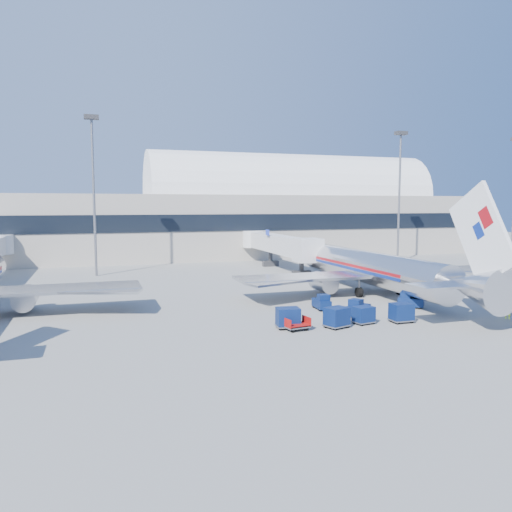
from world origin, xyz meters
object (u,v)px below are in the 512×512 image
object	(u,v)px
cart_train_a	(364,315)
barrier_far	(495,287)
cart_open_red	(297,326)
ramp_worker	(508,309)
tug_right	(410,300)
tug_lead	(358,308)
jetbridge_near	(275,244)
tug_left	(322,302)
cart_solo_near	(401,312)
cart_train_b	(337,317)
barrier_near	(448,290)
cart_solo_far	(507,304)
mast_east	(400,178)
airliner_main	(375,269)
cart_train_c	(288,317)
barrier_mid	(472,289)
mast_west	(93,172)

from	to	relation	value
cart_train_a	barrier_far	bearing A→B (deg)	11.74
cart_open_red	ramp_worker	distance (m)	19.60
tug_right	ramp_worker	bearing A→B (deg)	-10.43
tug_lead	cart_open_red	bearing A→B (deg)	169.09
jetbridge_near	tug_right	xyz separation A→B (m)	(1.81, -33.76, -3.21)
jetbridge_near	tug_left	distance (m)	32.80
cart_solo_near	cart_open_red	bearing A→B (deg)	179.49
barrier_far	cart_train_b	distance (m)	27.80
barrier_near	tug_left	world-z (taller)	tug_left
cart_solo_near	cart_solo_far	bearing A→B (deg)	3.66
cart_train_b	mast_east	bearing A→B (deg)	31.44
cart_open_red	cart_solo_near	bearing A→B (deg)	-9.96
airliner_main	jetbridge_near	bearing A→B (deg)	95.22
jetbridge_near	tug_lead	bearing A→B (deg)	-98.07
jetbridge_near	cart_solo_far	bearing A→B (deg)	-76.38
tug_left	cart_train_c	size ratio (longest dim) A/B	1.16
barrier_far	cart_open_red	xyz separation A→B (m)	(-29.34, -9.89, -0.07)
cart_train_b	ramp_worker	xyz separation A→B (m)	(16.05, -1.71, -0.06)
barrier_far	tug_right	size ratio (longest dim) A/B	1.15
airliner_main	tug_lead	world-z (taller)	airliner_main
cart_train_c	ramp_worker	bearing A→B (deg)	-0.62
cart_train_b	cart_train_a	bearing A→B (deg)	-8.90
cart_solo_near	cart_solo_far	distance (m)	12.00
jetbridge_near	cart_solo_near	size ratio (longest dim) A/B	14.45
tug_left	cart_open_red	bearing A→B (deg)	145.57
cart_open_red	cart_solo_far	bearing A→B (deg)	-7.65
airliner_main	barrier_mid	distance (m)	11.84
mast_west	mast_east	distance (m)	50.00
barrier_far	cart_train_c	size ratio (longest dim) A/B	1.42
ramp_worker	cart_train_b	bearing A→B (deg)	58.41
cart_train_b	cart_open_red	distance (m)	3.50
airliner_main	cart_train_a	size ratio (longest dim) A/B	19.42
mast_east	barrier_near	xyz separation A→B (m)	(-12.00, -28.00, -14.34)
barrier_near	cart_train_c	bearing A→B (deg)	-158.66
cart_train_b	cart_solo_near	distance (m)	6.19
cart_train_c	mast_east	bearing A→B (deg)	53.78
jetbridge_near	cart_train_c	size ratio (longest dim) A/B	13.00
barrier_far	ramp_worker	world-z (taller)	ramp_worker
jetbridge_near	barrier_near	xyz separation A→B (m)	(10.40, -28.81, -3.48)
jetbridge_near	tug_right	bearing A→B (deg)	-86.93
cart_open_red	mast_west	bearing A→B (deg)	103.37
airliner_main	cart_solo_near	distance (m)	13.77
airliner_main	cart_train_b	size ratio (longest dim) A/B	16.14
barrier_far	cart_solo_near	world-z (taller)	cart_solo_near
jetbridge_near	cart_open_red	xyz separation A→B (m)	(-12.34, -38.69, -3.55)
cart_train_a	cart_solo_near	world-z (taller)	cart_solo_near
cart_open_red	mast_east	bearing A→B (deg)	38.91
cart_train_b	cart_train_c	distance (m)	4.04
cart_open_red	tug_right	bearing A→B (deg)	10.66
tug_lead	tug_left	bearing A→B (deg)	82.72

